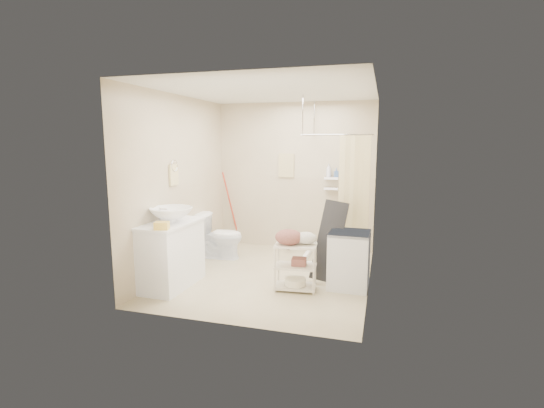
{
  "coord_description": "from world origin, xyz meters",
  "views": [
    {
      "loc": [
        1.54,
        -5.26,
        1.94
      ],
      "look_at": [
        -0.03,
        0.25,
        1.01
      ],
      "focal_mm": 26.0,
      "sensor_mm": 36.0,
      "label": 1
    }
  ],
  "objects_px": {
    "vanity": "(171,254)",
    "toilet": "(220,236)",
    "laundry_rack": "(295,263)",
    "washing_machine": "(349,260)"
  },
  "relations": [
    {
      "from": "vanity",
      "to": "toilet",
      "type": "xyz_separation_m",
      "value": [
        0.12,
        1.37,
        -0.06
      ]
    },
    {
      "from": "vanity",
      "to": "washing_machine",
      "type": "xyz_separation_m",
      "value": [
        2.3,
        0.61,
        -0.06
      ]
    },
    {
      "from": "toilet",
      "to": "laundry_rack",
      "type": "relative_size",
      "value": 1.02
    },
    {
      "from": "vanity",
      "to": "washing_machine",
      "type": "bearing_deg",
      "value": 16.89
    },
    {
      "from": "vanity",
      "to": "toilet",
      "type": "distance_m",
      "value": 1.38
    },
    {
      "from": "toilet",
      "to": "laundry_rack",
      "type": "bearing_deg",
      "value": -128.76
    },
    {
      "from": "washing_machine",
      "to": "toilet",
      "type": "bearing_deg",
      "value": 161.99
    },
    {
      "from": "vanity",
      "to": "toilet",
      "type": "height_order",
      "value": "vanity"
    },
    {
      "from": "washing_machine",
      "to": "laundry_rack",
      "type": "bearing_deg",
      "value": -154.12
    },
    {
      "from": "vanity",
      "to": "laundry_rack",
      "type": "xyz_separation_m",
      "value": [
        1.64,
        0.31,
        -0.07
      ]
    }
  ]
}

